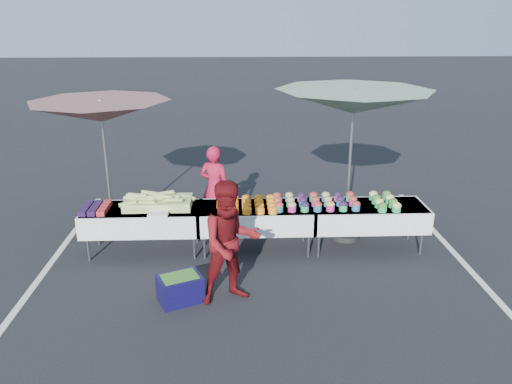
{
  "coord_description": "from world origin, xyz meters",
  "views": [
    {
      "loc": [
        -0.29,
        -7.39,
        3.63
      ],
      "look_at": [
        0.0,
        0.0,
        1.0
      ],
      "focal_mm": 35.0,
      "sensor_mm": 36.0,
      "label": 1
    }
  ],
  "objects_px": {
    "table_left": "(143,218)",
    "vendor": "(215,187)",
    "table_center": "(256,216)",
    "table_right": "(367,215)",
    "customer": "(231,243)",
    "umbrella_right": "(354,103)",
    "storage_bin": "(180,288)",
    "umbrella_left": "(101,112)"
  },
  "relations": [
    {
      "from": "table_left",
      "to": "vendor",
      "type": "xyz_separation_m",
      "value": [
        1.11,
        0.97,
        0.17
      ]
    },
    {
      "from": "table_center",
      "to": "table_right",
      "type": "bearing_deg",
      "value": 0.0
    },
    {
      "from": "table_left",
      "to": "table_right",
      "type": "distance_m",
      "value": 3.6
    },
    {
      "from": "vendor",
      "to": "customer",
      "type": "bearing_deg",
      "value": 118.77
    },
    {
      "from": "table_left",
      "to": "umbrella_right",
      "type": "bearing_deg",
      "value": 6.8
    },
    {
      "from": "table_center",
      "to": "storage_bin",
      "type": "height_order",
      "value": "table_center"
    },
    {
      "from": "vendor",
      "to": "storage_bin",
      "type": "height_order",
      "value": "vendor"
    },
    {
      "from": "storage_bin",
      "to": "vendor",
      "type": "bearing_deg",
      "value": 57.52
    },
    {
      "from": "table_left",
      "to": "vendor",
      "type": "bearing_deg",
      "value": 41.19
    },
    {
      "from": "vendor",
      "to": "umbrella_right",
      "type": "bearing_deg",
      "value": -172.49
    },
    {
      "from": "vendor",
      "to": "umbrella_left",
      "type": "bearing_deg",
      "value": 27.28
    },
    {
      "from": "table_right",
      "to": "umbrella_right",
      "type": "xyz_separation_m",
      "value": [
        -0.24,
        0.4,
        1.74
      ]
    },
    {
      "from": "table_center",
      "to": "customer",
      "type": "bearing_deg",
      "value": -104.46
    },
    {
      "from": "umbrella_right",
      "to": "table_center",
      "type": "bearing_deg",
      "value": -165.57
    },
    {
      "from": "vendor",
      "to": "umbrella_right",
      "type": "relative_size",
      "value": 0.54
    },
    {
      "from": "table_right",
      "to": "umbrella_right",
      "type": "height_order",
      "value": "umbrella_right"
    },
    {
      "from": "vendor",
      "to": "storage_bin",
      "type": "xyz_separation_m",
      "value": [
        -0.38,
        -2.48,
        -0.56
      ]
    },
    {
      "from": "umbrella_left",
      "to": "table_right",
      "type": "bearing_deg",
      "value": -10.42
    },
    {
      "from": "table_left",
      "to": "table_center",
      "type": "height_order",
      "value": "same"
    },
    {
      "from": "table_right",
      "to": "umbrella_left",
      "type": "xyz_separation_m",
      "value": [
        -4.3,
        0.79,
        1.55
      ]
    },
    {
      "from": "table_left",
      "to": "umbrella_right",
      "type": "xyz_separation_m",
      "value": [
        3.36,
        0.4,
        1.74
      ]
    },
    {
      "from": "table_right",
      "to": "storage_bin",
      "type": "bearing_deg",
      "value": -152.3
    },
    {
      "from": "vendor",
      "to": "table_center",
      "type": "bearing_deg",
      "value": 147.31
    },
    {
      "from": "table_right",
      "to": "table_center",
      "type": "bearing_deg",
      "value": 180.0
    },
    {
      "from": "storage_bin",
      "to": "umbrella_left",
      "type": "bearing_deg",
      "value": 98.04
    },
    {
      "from": "umbrella_left",
      "to": "storage_bin",
      "type": "height_order",
      "value": "umbrella_left"
    },
    {
      "from": "table_left",
      "to": "customer",
      "type": "height_order",
      "value": "customer"
    },
    {
      "from": "table_right",
      "to": "customer",
      "type": "distance_m",
      "value": 2.66
    },
    {
      "from": "table_right",
      "to": "vendor",
      "type": "xyz_separation_m",
      "value": [
        -2.49,
        0.97,
        0.17
      ]
    },
    {
      "from": "table_center",
      "to": "umbrella_right",
      "type": "xyz_separation_m",
      "value": [
        1.56,
        0.4,
        1.74
      ]
    },
    {
      "from": "table_left",
      "to": "table_center",
      "type": "distance_m",
      "value": 1.8
    },
    {
      "from": "table_right",
      "to": "umbrella_left",
      "type": "height_order",
      "value": "umbrella_left"
    },
    {
      "from": "table_right",
      "to": "umbrella_right",
      "type": "relative_size",
      "value": 0.67
    },
    {
      "from": "umbrella_right",
      "to": "storage_bin",
      "type": "distance_m",
      "value": 3.89
    },
    {
      "from": "table_right",
      "to": "customer",
      "type": "bearing_deg",
      "value": -145.55
    },
    {
      "from": "table_left",
      "to": "storage_bin",
      "type": "relative_size",
      "value": 2.74
    },
    {
      "from": "table_left",
      "to": "table_center",
      "type": "relative_size",
      "value": 1.0
    },
    {
      "from": "umbrella_left",
      "to": "storage_bin",
      "type": "relative_size",
      "value": 3.52
    },
    {
      "from": "customer",
      "to": "vendor",
      "type": "bearing_deg",
      "value": 78.92
    },
    {
      "from": "vendor",
      "to": "storage_bin",
      "type": "bearing_deg",
      "value": 102.96
    },
    {
      "from": "table_right",
      "to": "table_left",
      "type": "bearing_deg",
      "value": 180.0
    },
    {
      "from": "customer",
      "to": "umbrella_right",
      "type": "xyz_separation_m",
      "value": [
        1.94,
        1.9,
        1.49
      ]
    }
  ]
}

